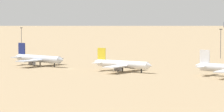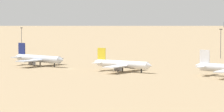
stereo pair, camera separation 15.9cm
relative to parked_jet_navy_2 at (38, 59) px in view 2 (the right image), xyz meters
The scene contains 5 objects.
ground 24.41m from the parked_jet_navy_2, ahead, with size 4000.00×4000.00×0.00m, color #9E8460.
parked_jet_navy_2 is the anchor object (origin of this frame).
parked_jet_yellow_3 51.38m from the parked_jet_navy_2, ahead, with size 32.16×26.87×10.67m.
light_pole_mid 111.58m from the parked_jet_navy_2, 60.14° to the left, with size 1.80×0.50×17.07m.
light_pole_east 136.10m from the parked_jet_navy_2, 135.04° to the left, with size 1.80×0.50×15.04m.
Camera 2 is at (199.15, -260.95, 30.95)m, focal length 109.65 mm.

